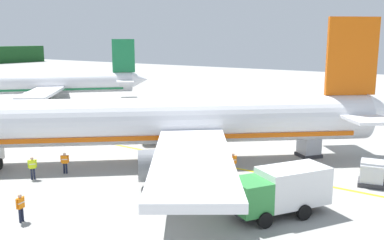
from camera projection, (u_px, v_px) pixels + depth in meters
airliner_foreground at (163, 122)px, 35.23m from camera, size 30.61×33.60×11.90m
airliner_mid_apron at (40, 84)px, 68.93m from camera, size 27.36×26.48×9.96m
service_truck_fuel at (281, 190)px, 24.81m from camera, size 6.15×4.89×2.79m
cargo_container_near at (309, 146)px, 37.28m from camera, size 2.45×2.45×2.04m
cargo_container_mid at (372, 173)px, 29.96m from camera, size 2.03×2.03×1.88m
crew_marshaller at (20, 206)px, 23.98m from camera, size 0.62×0.32×1.64m
crew_loader_left at (233, 162)px, 32.34m from camera, size 0.54×0.44×1.66m
crew_loader_right at (32, 166)px, 31.20m from camera, size 0.54×0.44×1.70m
crew_supervisor at (65, 161)px, 32.58m from camera, size 0.47×0.50×1.63m
apron_guide_line at (222, 165)px, 34.79m from camera, size 0.30×60.00×0.01m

